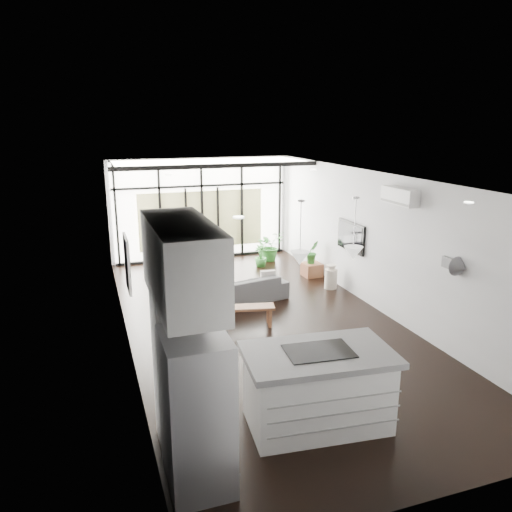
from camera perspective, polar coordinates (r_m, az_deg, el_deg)
floor at (r=9.75m, az=0.58°, el=-7.55°), size 5.00×10.00×0.00m
ceiling at (r=9.04m, az=0.63°, el=9.04°), size 5.00×10.00×0.00m
wall_left at (r=8.81m, az=-14.91°, el=-0.94°), size 0.02×10.00×2.80m
wall_right at (r=10.38m, az=13.73°, el=1.57°), size 0.02×10.00×2.80m
wall_back at (r=14.00m, az=-6.29°, el=5.39°), size 5.00×0.02×2.80m
wall_front at (r=5.17m, az=19.99°, el=-13.14°), size 5.00×0.02×2.80m
glazing at (r=13.89m, az=-6.18°, el=5.31°), size 5.00×0.20×2.80m
skylight at (r=12.86m, az=-5.46°, el=10.70°), size 4.70×1.90×0.06m
neighbour_building at (r=14.01m, az=-6.21°, el=4.15°), size 3.50×0.02×1.60m
island at (r=6.57m, az=7.04°, el=-14.76°), size 1.95×1.27×1.01m
cooktop at (r=6.32m, az=7.20°, el=-10.73°), size 0.88×0.63×0.01m
fridge at (r=5.46m, az=-6.78°, el=-17.27°), size 0.66×0.83×1.71m
appliance_column at (r=6.03m, az=-8.78°, el=-11.68°), size 0.55×0.58×2.13m
upper_cabinets at (r=5.24m, az=-8.45°, el=-0.73°), size 0.62×1.75×0.86m
pendant_left at (r=6.61m, az=5.03°, el=-0.23°), size 0.26×0.26×0.18m
pendant_right at (r=6.97m, az=11.06°, el=0.35°), size 0.26×0.26×0.18m
sofa at (r=10.70m, az=-1.32°, el=-3.35°), size 1.93×0.91×0.73m
console_bench at (r=9.49m, az=-1.64°, el=-6.91°), size 1.27×0.57×0.40m
pouf at (r=11.45m, az=-4.17°, el=-3.01°), size 0.54×0.54×0.39m
crate at (r=12.56m, az=6.40°, el=-1.55°), size 0.46×0.46×0.33m
plant_tall at (r=13.83m, az=1.58°, el=0.79°), size 0.93×0.99×0.65m
plant_med at (r=13.28m, az=0.54°, el=-0.53°), size 0.53×0.67×0.33m
plant_crate at (r=12.48m, az=6.44°, el=-0.25°), size 0.39×0.62×0.26m
milk_can at (r=11.67m, az=8.56°, el=-2.33°), size 0.30×0.30×0.57m
bistro_set at (r=13.90m, az=-7.75°, el=0.75°), size 1.38×0.58×0.66m
tv at (r=11.21m, az=10.80°, el=2.21°), size 0.05×1.10×0.65m
ac_unit at (r=9.47m, az=16.10°, el=6.60°), size 0.22×0.90×0.30m
framed_art at (r=8.29m, az=-14.50°, el=-0.84°), size 0.04×0.70×0.90m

